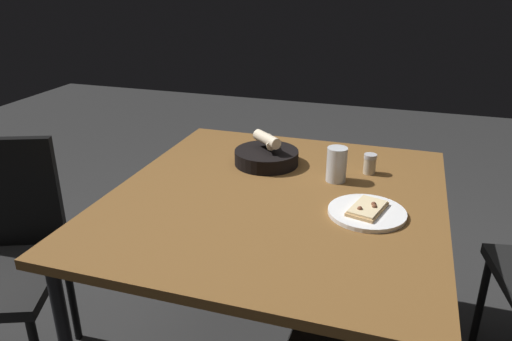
% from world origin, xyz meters
% --- Properties ---
extents(dining_table, '(1.20, 1.10, 0.73)m').
position_xyz_m(dining_table, '(0.00, 0.00, 0.68)').
color(dining_table, brown).
rests_on(dining_table, ground).
extents(pizza_plate, '(0.24, 0.24, 0.04)m').
position_xyz_m(pizza_plate, '(-0.05, -0.31, 0.74)').
color(pizza_plate, white).
rests_on(pizza_plate, dining_table).
extents(bread_basket, '(0.25, 0.25, 0.12)m').
position_xyz_m(bread_basket, '(0.26, 0.11, 0.77)').
color(bread_basket, black).
rests_on(bread_basket, dining_table).
extents(beer_glass, '(0.07, 0.07, 0.13)m').
position_xyz_m(beer_glass, '(0.18, -0.17, 0.79)').
color(beer_glass, silver).
rests_on(beer_glass, dining_table).
extents(pepper_shaker, '(0.05, 0.05, 0.08)m').
position_xyz_m(pepper_shaker, '(0.28, -0.28, 0.77)').
color(pepper_shaker, '#BFB299').
rests_on(pepper_shaker, dining_table).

